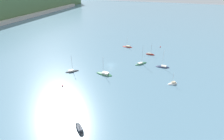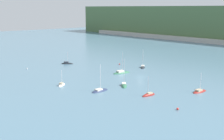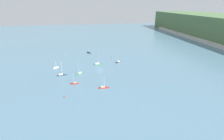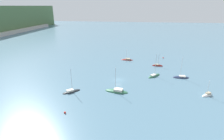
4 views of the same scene
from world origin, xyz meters
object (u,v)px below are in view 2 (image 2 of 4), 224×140
Objects in this scene: sailboat_4 at (121,73)px; mooring_buoy_2 at (27,69)px; sailboat_1 at (67,64)px; mooring_buoy_1 at (178,109)px; sailboat_0 at (199,92)px; sailboat_3 at (124,86)px; mooring_buoy_0 at (120,64)px; sailboat_6 at (149,95)px; sailboat_2 at (100,91)px; sailboat_7 at (62,85)px; sailboat_5 at (143,67)px.

sailboat_4 is 46.73m from mooring_buoy_2.
mooring_buoy_1 is (86.11, -17.56, 0.22)m from sailboat_1.
mooring_buoy_2 is (-79.28, -27.27, 0.21)m from sailboat_0.
sailboat_3 is 16.23× the size of mooring_buoy_1.
sailboat_6 is at bearing -32.77° from mooring_buoy_0.
mooring_buoy_1 is (31.37, -7.90, 0.26)m from sailboat_3.
sailboat_4 is at bearing 89.24° from sailboat_0.
sailboat_3 is (-24.14, -14.18, -0.01)m from sailboat_0.
sailboat_3 reaches higher than sailboat_6.
sailboat_4 reaches higher than sailboat_6.
sailboat_1 reaches higher than mooring_buoy_2.
sailboat_6 is at bearing -64.57° from sailboat_2.
sailboat_4 is 54.64m from mooring_buoy_1.
sailboat_6 is (15.40, 9.03, -0.01)m from sailboat_2.
sailboat_7 reaches higher than mooring_buoy_0.
sailboat_3 is at bearing 165.87° from mooring_buoy_1.
sailboat_7 is (4.61, -50.23, -0.02)m from sailboat_5.
sailboat_5 is (-20.84, 32.43, 0.05)m from sailboat_3.
sailboat_0 is 42.22m from sailboat_4.
sailboat_2 reaches higher than sailboat_5.
sailboat_4 is 21.62m from mooring_buoy_0.
sailboat_3 is (-0.02, 12.00, 0.00)m from sailboat_2.
sailboat_3 reaches higher than mooring_buoy_1.
mooring_buoy_1 is (49.44, -23.26, 0.23)m from sailboat_4.
sailboat_3 is 38.55m from sailboat_5.
sailboat_1 is 0.95× the size of sailboat_6.
mooring_buoy_0 is 47.04m from mooring_buoy_2.
sailboat_2 is 14.80× the size of mooring_buoy_1.
sailboat_2 is 0.91× the size of sailboat_3.
sailboat_2 is at bearing -172.54° from mooring_buoy_1.
sailboat_5 reaches higher than sailboat_0.
mooring_buoy_0 is (20.10, 19.58, 0.19)m from sailboat_1.
sailboat_3 reaches higher than sailboat_7.
sailboat_2 is 53.87m from mooring_buoy_0.
sailboat_4 is (-18.07, 15.36, 0.04)m from sailboat_3.
sailboat_3 is 23.71m from sailboat_4.
sailboat_3 is 32.35m from mooring_buoy_1.
sailboat_6 is at bearing 153.88° from sailboat_0.
sailboat_7 is 10.47× the size of mooring_buoy_0.
sailboat_0 is at bearing -14.38° from mooring_buoy_0.
mooring_buoy_0 is (-34.65, 41.25, 0.23)m from sailboat_2.
mooring_buoy_2 is at bearing -124.68° from sailboat_3.
sailboat_3 is 1.49× the size of sailboat_6.
sailboat_2 reaches higher than sailboat_0.
sailboat_6 is 59.52m from mooring_buoy_0.
sailboat_1 is 71.28m from sailboat_6.
sailboat_6 is 12.01× the size of mooring_buoy_0.
mooring_buoy_1 reaches higher than mooring_buoy_0.
mooring_buoy_2 is (-55.14, -13.09, 0.22)m from sailboat_3.
sailboat_1 is at bearing -97.27° from sailboat_6.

